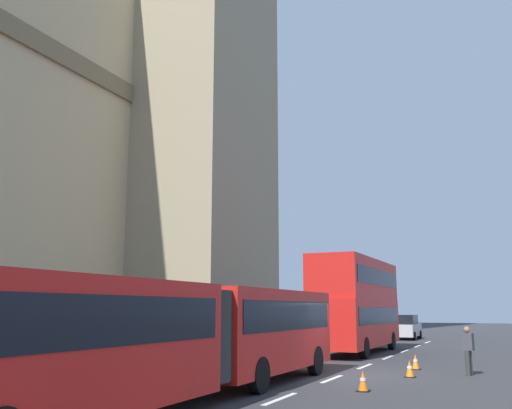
% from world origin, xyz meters
% --- Properties ---
extents(ground_plane, '(160.00, 160.00, 0.00)m').
position_xyz_m(ground_plane, '(0.00, 0.00, 0.00)').
color(ground_plane, '#333335').
extents(lane_centre_marking, '(39.00, 0.16, 0.01)m').
position_xyz_m(lane_centre_marking, '(3.60, 0.00, 0.00)').
color(lane_centre_marking, silver).
rests_on(lane_centre_marking, ground_plane).
extents(articulated_bus, '(16.77, 2.54, 2.90)m').
position_xyz_m(articulated_bus, '(-7.08, 1.99, 1.75)').
color(articulated_bus, red).
rests_on(articulated_bus, ground_plane).
extents(double_decker_bus, '(10.17, 2.54, 4.90)m').
position_xyz_m(double_decker_bus, '(10.38, 2.00, 2.71)').
color(double_decker_bus, red).
rests_on(double_decker_bus, ground_plane).
extents(sedan_lead, '(4.40, 1.86, 1.85)m').
position_xyz_m(sedan_lead, '(25.23, 2.05, 0.91)').
color(sedan_lead, '#B7B7BC').
rests_on(sedan_lead, ground_plane).
extents(traffic_cone_west, '(0.36, 0.36, 0.58)m').
position_xyz_m(traffic_cone_west, '(-3.39, -1.64, 0.28)').
color(traffic_cone_west, black).
rests_on(traffic_cone_west, ground_plane).
extents(traffic_cone_middle, '(0.36, 0.36, 0.58)m').
position_xyz_m(traffic_cone_middle, '(0.59, -2.29, 0.28)').
color(traffic_cone_middle, black).
rests_on(traffic_cone_middle, ground_plane).
extents(traffic_cone_east, '(0.36, 0.36, 0.58)m').
position_xyz_m(traffic_cone_east, '(3.23, -2.08, 0.28)').
color(traffic_cone_east, black).
rests_on(traffic_cone_east, ground_plane).
extents(pedestrian_near_cones, '(0.35, 0.45, 1.69)m').
position_xyz_m(pedestrian_near_cones, '(1.98, -4.11, 0.91)').
color(pedestrian_near_cones, '#333333').
rests_on(pedestrian_near_cones, ground_plane).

